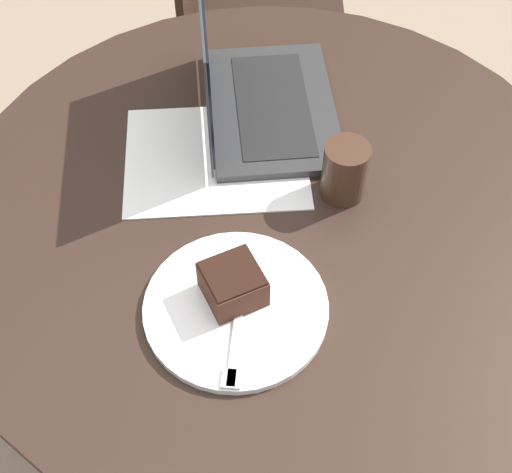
# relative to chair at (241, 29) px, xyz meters

# --- Properties ---
(ground_plane) EXTENTS (12.00, 12.00, 0.00)m
(ground_plane) POSITION_rel_chair_xyz_m (0.27, 0.77, -0.48)
(ground_plane) COLOR gray
(dining_table) EXTENTS (1.07, 1.07, 0.74)m
(dining_table) POSITION_rel_chair_xyz_m (0.27, 0.77, 0.11)
(dining_table) COLOR black
(dining_table) RESTS_ON ground_plane
(chair) EXTENTS (0.56, 0.56, 0.91)m
(chair) POSITION_rel_chair_xyz_m (0.00, 0.00, 0.00)
(chair) COLOR black
(chair) RESTS_ON ground_plane
(paper_document) EXTENTS (0.38, 0.35, 0.00)m
(paper_document) POSITION_rel_chair_xyz_m (0.32, 0.64, 0.26)
(paper_document) COLOR white
(paper_document) RESTS_ON dining_table
(plate) EXTENTS (0.27, 0.27, 0.01)m
(plate) POSITION_rel_chair_xyz_m (0.41, 0.94, 0.27)
(plate) COLOR white
(plate) RESTS_ON dining_table
(cake_slice) EXTENTS (0.08, 0.08, 0.06)m
(cake_slice) POSITION_rel_chair_xyz_m (0.40, 0.92, 0.30)
(cake_slice) COLOR #472619
(cake_slice) RESTS_ON plate
(fork) EXTENTS (0.10, 0.16, 0.00)m
(fork) POSITION_rel_chair_xyz_m (0.43, 1.00, 0.28)
(fork) COLOR silver
(fork) RESTS_ON plate
(coffee_glass) EXTENTS (0.07, 0.07, 0.10)m
(coffee_glass) POSITION_rel_chair_xyz_m (0.16, 0.80, 0.31)
(coffee_glass) COLOR #3D2619
(coffee_glass) RESTS_ON dining_table
(laptop) EXTENTS (0.32, 0.39, 0.25)m
(laptop) POSITION_rel_chair_xyz_m (0.22, 0.57, 0.31)
(laptop) COLOR #2D2D2D
(laptop) RESTS_ON dining_table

